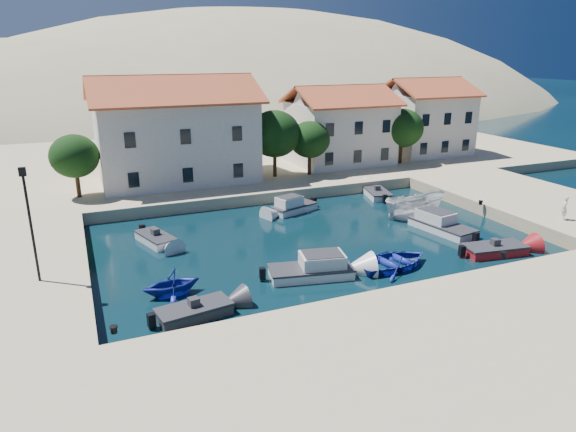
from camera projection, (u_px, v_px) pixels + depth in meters
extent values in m
plane|color=black|center=(397.00, 302.00, 27.38)|extent=(400.00, 400.00, 0.00)
cube|color=tan|center=(479.00, 352.00, 21.96)|extent=(52.00, 12.00, 1.00)
cube|color=tan|center=(533.00, 203.00, 43.58)|extent=(11.00, 20.00, 1.00)
cube|color=tan|center=(13.00, 279.00, 28.97)|extent=(8.00, 20.00, 1.00)
cube|color=tan|center=(229.00, 159.00, 61.29)|extent=(80.00, 36.00, 1.00)
ellipsoid|color=tan|center=(101.00, 191.00, 126.29)|extent=(198.00, 126.00, 72.00)
ellipsoid|color=tan|center=(249.00, 176.00, 162.01)|extent=(220.00, 176.00, 99.00)
cube|color=beige|center=(176.00, 141.00, 48.26)|extent=(14.00, 9.00, 7.50)
pyramid|color=#AB4B26|center=(172.00, 88.00, 46.77)|extent=(14.70, 9.45, 2.20)
cube|color=beige|center=(340.00, 133.00, 55.95)|extent=(10.00, 8.00, 6.50)
pyramid|color=#AB4B26|center=(341.00, 94.00, 54.68)|extent=(10.50, 8.40, 1.80)
cube|color=beige|center=(425.00, 124.00, 61.19)|extent=(9.00, 8.00, 7.00)
pyramid|color=#AB4B26|center=(428.00, 86.00, 59.84)|extent=(9.45, 8.40, 1.80)
cylinder|color=#382314|center=(78.00, 183.00, 43.07)|extent=(0.36, 0.36, 2.50)
ellipsoid|color=black|center=(74.00, 156.00, 42.38)|extent=(4.00, 4.00, 3.60)
cylinder|color=#382314|center=(275.00, 161.00, 50.09)|extent=(0.36, 0.36, 3.00)
ellipsoid|color=black|center=(275.00, 134.00, 49.26)|extent=(5.00, 5.00, 4.50)
cylinder|color=#382314|center=(309.00, 162.00, 51.02)|extent=(0.36, 0.36, 2.50)
ellipsoid|color=black|center=(310.00, 140.00, 50.33)|extent=(4.00, 4.00, 3.60)
cylinder|color=#382314|center=(401.00, 151.00, 56.11)|extent=(0.36, 0.36, 2.75)
ellipsoid|color=black|center=(402.00, 128.00, 55.35)|extent=(4.60, 4.60, 4.14)
cylinder|color=black|center=(31.00, 228.00, 26.70)|extent=(0.14, 0.14, 6.00)
cube|color=black|center=(22.00, 172.00, 25.78)|extent=(0.35, 0.25, 0.45)
cylinder|color=black|center=(114.00, 330.00, 22.44)|extent=(0.36, 0.36, 0.30)
cylinder|color=black|center=(503.00, 255.00, 30.69)|extent=(0.36, 0.36, 0.30)
cylinder|color=black|center=(481.00, 203.00, 41.23)|extent=(0.36, 0.36, 0.30)
cube|color=#2E2D32|center=(194.00, 312.00, 25.79)|extent=(3.86, 2.18, 0.90)
cube|color=#2E2D32|center=(194.00, 307.00, 25.69)|extent=(3.95, 2.22, 0.10)
cube|color=#2E2D32|center=(194.00, 303.00, 25.62)|extent=(0.57, 0.57, 0.50)
cube|color=silver|center=(311.00, 273.00, 30.40)|extent=(5.15, 3.00, 0.90)
cube|color=#2E2D32|center=(311.00, 268.00, 30.30)|extent=(5.27, 3.07, 0.10)
cube|color=silver|center=(311.00, 262.00, 30.19)|extent=(2.86, 2.24, 0.90)
imported|color=navy|center=(393.00, 267.00, 31.83)|extent=(5.40, 4.17, 1.03)
cube|color=maroon|center=(494.00, 250.00, 33.83)|extent=(4.25, 2.37, 0.90)
cube|color=#2E2D32|center=(495.00, 246.00, 33.73)|extent=(4.35, 2.42, 0.10)
cube|color=#2E2D32|center=(495.00, 243.00, 33.66)|extent=(0.57, 0.57, 0.50)
cube|color=silver|center=(442.00, 228.00, 38.08)|extent=(2.82, 5.26, 0.90)
cube|color=#2E2D32|center=(442.00, 224.00, 37.98)|extent=(2.88, 5.38, 0.10)
cube|color=silver|center=(443.00, 219.00, 37.87)|extent=(2.13, 2.89, 0.90)
imported|color=silver|center=(414.00, 217.00, 41.48)|extent=(5.54, 2.30, 2.11)
cube|color=silver|center=(377.00, 194.00, 47.16)|extent=(2.69, 4.14, 0.90)
cube|color=#2E2D32|center=(377.00, 191.00, 47.06)|extent=(2.75, 4.23, 0.10)
cube|color=#2E2D32|center=(377.00, 188.00, 46.99)|extent=(0.61, 0.61, 0.50)
imported|color=navy|center=(172.00, 295.00, 28.22)|extent=(3.37, 2.99, 1.64)
cube|color=silver|center=(156.00, 240.00, 35.75)|extent=(2.53, 3.80, 0.90)
cube|color=#2E2D32|center=(156.00, 235.00, 35.65)|extent=(2.59, 3.89, 0.10)
cube|color=#2E2D32|center=(155.00, 232.00, 35.59)|extent=(0.63, 0.63, 0.50)
cube|color=silver|center=(294.00, 209.00, 42.70)|extent=(4.16, 2.76, 0.90)
cube|color=#2E2D32|center=(294.00, 205.00, 42.60)|extent=(4.26, 2.82, 0.10)
cube|color=silver|center=(294.00, 201.00, 42.49)|extent=(2.37, 1.96, 0.90)
imported|color=silver|center=(564.00, 208.00, 37.33)|extent=(0.76, 0.75, 1.77)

